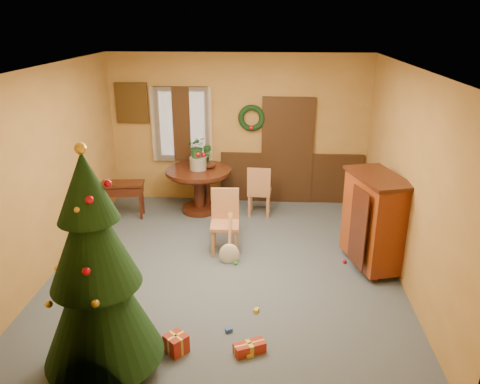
# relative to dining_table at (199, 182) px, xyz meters

# --- Properties ---
(room_envelope) EXTENTS (5.50, 5.50, 5.50)m
(room_envelope) POSITION_rel_dining_table_xyz_m (0.91, 0.63, 0.52)
(room_envelope) COLOR #374450
(room_envelope) RESTS_ON ground
(dining_table) EXTENTS (1.23, 1.23, 0.85)m
(dining_table) POSITION_rel_dining_table_xyz_m (0.00, 0.00, 0.00)
(dining_table) COLOR black
(dining_table) RESTS_ON floor
(urn) EXTENTS (0.31, 0.31, 0.23)m
(urn) POSITION_rel_dining_table_xyz_m (0.00, 0.00, 0.37)
(urn) COLOR slate
(urn) RESTS_ON dining_table
(centerpiece_plant) EXTENTS (0.36, 0.32, 0.40)m
(centerpiece_plant) POSITION_rel_dining_table_xyz_m (0.00, 0.00, 0.69)
(centerpiece_plant) COLOR #1E4C23
(centerpiece_plant) RESTS_ON urn
(chair_near) EXTENTS (0.46, 0.46, 1.01)m
(chair_near) POSITION_rel_dining_table_xyz_m (0.64, -1.53, -0.05)
(chair_near) COLOR #98663D
(chair_near) RESTS_ON floor
(chair_far) EXTENTS (0.45, 0.45, 0.97)m
(chair_far) POSITION_rel_dining_table_xyz_m (1.14, -0.14, -0.07)
(chair_far) COLOR #98663D
(chair_far) RESTS_ON floor
(guitar) EXTENTS (0.44, 0.54, 0.71)m
(guitar) POSITION_rel_dining_table_xyz_m (0.75, -1.96, -0.23)
(guitar) COLOR beige
(guitar) RESTS_ON floor
(plant_stand) EXTENTS (0.35, 0.35, 0.91)m
(plant_stand) POSITION_rel_dining_table_xyz_m (0.14, 0.14, -0.02)
(plant_stand) COLOR black
(plant_stand) RESTS_ON floor
(stand_plant) EXTENTS (0.24, 0.21, 0.38)m
(stand_plant) POSITION_rel_dining_table_xyz_m (0.14, 0.14, 0.51)
(stand_plant) COLOR #19471E
(stand_plant) RESTS_ON plant_stand
(christmas_tree) EXTENTS (1.21, 1.21, 2.49)m
(christmas_tree) POSITION_rel_dining_table_xyz_m (-0.34, -4.35, 0.59)
(christmas_tree) COLOR #382111
(christmas_tree) RESTS_ON floor
(writing_desk) EXTENTS (0.80, 0.47, 0.68)m
(writing_desk) POSITION_rel_dining_table_xyz_m (-1.35, -0.35, -0.08)
(writing_desk) COLOR black
(writing_desk) RESTS_ON floor
(sideboard) EXTENTS (0.87, 1.23, 1.43)m
(sideboard) POSITION_rel_dining_table_xyz_m (2.86, -1.90, 0.17)
(sideboard) COLOR #521809
(sideboard) RESTS_ON floor
(gift_a) EXTENTS (0.34, 0.29, 0.16)m
(gift_a) POSITION_rel_dining_table_xyz_m (-0.70, -4.47, -0.51)
(gift_a) COLOR brown
(gift_a) RESTS_ON floor
(gift_b) EXTENTS (0.30, 0.30, 0.22)m
(gift_b) POSITION_rel_dining_table_xyz_m (0.33, -4.00, -0.49)
(gift_b) COLOR maroon
(gift_b) RESTS_ON floor
(gift_c) EXTENTS (0.32, 0.33, 0.15)m
(gift_c) POSITION_rel_dining_table_xyz_m (-1.09, -3.01, -0.52)
(gift_c) COLOR brown
(gift_c) RESTS_ON floor
(gift_d) EXTENTS (0.38, 0.28, 0.13)m
(gift_d) POSITION_rel_dining_table_xyz_m (1.15, -3.96, -0.53)
(gift_d) COLOR maroon
(gift_d) RESTS_ON floor
(toy_a) EXTENTS (0.09, 0.09, 0.05)m
(toy_a) POSITION_rel_dining_table_xyz_m (0.88, -3.62, -0.57)
(toy_a) COLOR #224496
(toy_a) RESTS_ON floor
(toy_b) EXTENTS (0.06, 0.06, 0.06)m
(toy_b) POSITION_rel_dining_table_xyz_m (0.85, -2.02, -0.56)
(toy_b) COLOR green
(toy_b) RESTS_ON floor
(toy_c) EXTENTS (0.08, 0.09, 0.05)m
(toy_c) POSITION_rel_dining_table_xyz_m (1.20, -3.20, -0.57)
(toy_c) COLOR gold
(toy_c) RESTS_ON floor
(toy_d) EXTENTS (0.06, 0.06, 0.06)m
(toy_d) POSITION_rel_dining_table_xyz_m (2.49, -1.86, -0.56)
(toy_d) COLOR red
(toy_d) RESTS_ON floor
(toy_e) EXTENTS (0.09, 0.07, 0.05)m
(toy_e) POSITION_rel_dining_table_xyz_m (1.15, -4.05, -0.57)
(toy_e) COLOR yellow
(toy_e) RESTS_ON floor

